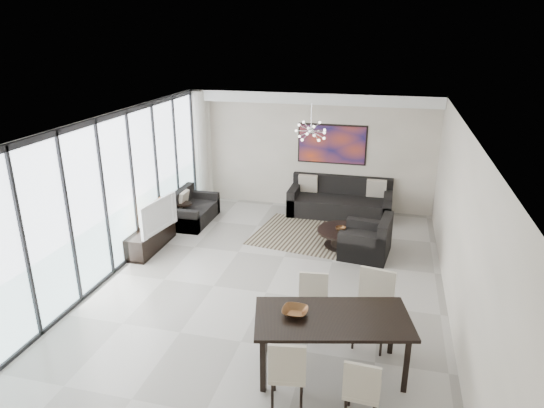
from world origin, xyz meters
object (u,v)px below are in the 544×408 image
(sofa_main, at_px, (340,203))
(dining_table, at_px, (332,323))
(coffee_table, at_px, (342,237))
(television, at_px, (154,215))
(tv_console, at_px, (151,238))

(sofa_main, height_order, dining_table, sofa_main)
(coffee_table, relative_size, television, 0.93)
(coffee_table, bearing_deg, sofa_main, 98.14)
(tv_console, relative_size, dining_table, 0.68)
(coffee_table, xyz_separation_m, television, (-3.67, -1.14, 0.58))
(tv_console, distance_m, television, 0.59)
(television, distance_m, dining_table, 4.86)
(television, height_order, dining_table, television)
(sofa_main, bearing_deg, coffee_table, -81.86)
(coffee_table, xyz_separation_m, tv_console, (-3.83, -1.06, 0.02))
(dining_table, bearing_deg, sofa_main, 95.29)
(sofa_main, xyz_separation_m, dining_table, (0.54, -5.83, 0.44))
(sofa_main, distance_m, television, 4.55)
(coffee_table, distance_m, tv_console, 3.97)
(sofa_main, xyz_separation_m, television, (-3.41, -2.98, 0.49))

